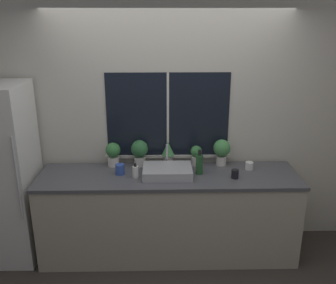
# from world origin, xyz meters

# --- Properties ---
(ground_plane) EXTENTS (14.00, 14.00, 0.00)m
(ground_plane) POSITION_xyz_m (0.00, 0.00, 0.00)
(ground_plane) COLOR #38332D
(wall_back) EXTENTS (8.00, 0.09, 2.70)m
(wall_back) POSITION_xyz_m (0.00, 0.72, 1.35)
(wall_back) COLOR beige
(wall_back) RESTS_ON ground_plane
(counter) EXTENTS (2.63, 0.68, 0.91)m
(counter) POSITION_xyz_m (0.00, 0.33, 0.45)
(counter) COLOR #B2A893
(counter) RESTS_ON ground_plane
(refrigerator) EXTENTS (0.62, 0.65, 1.83)m
(refrigerator) POSITION_xyz_m (-1.67, 0.34, 0.92)
(refrigerator) COLOR silver
(refrigerator) RESTS_ON ground_plane
(sink) EXTENTS (0.49, 0.41, 0.26)m
(sink) POSITION_xyz_m (-0.01, 0.31, 0.95)
(sink) COLOR #ADADB2
(sink) RESTS_ON counter
(potted_plant_far_left) EXTENTS (0.16, 0.16, 0.26)m
(potted_plant_far_left) POSITION_xyz_m (-0.58, 0.58, 1.05)
(potted_plant_far_left) COLOR silver
(potted_plant_far_left) RESTS_ON counter
(potted_plant_left) EXTENTS (0.18, 0.18, 0.28)m
(potted_plant_left) POSITION_xyz_m (-0.30, 0.58, 1.07)
(potted_plant_left) COLOR silver
(potted_plant_left) RESTS_ON counter
(potted_plant_center) EXTENTS (0.13, 0.13, 0.26)m
(potted_plant_center) POSITION_xyz_m (0.00, 0.58, 1.06)
(potted_plant_center) COLOR silver
(potted_plant_center) RESTS_ON counter
(potted_plant_right) EXTENTS (0.12, 0.12, 0.22)m
(potted_plant_right) POSITION_xyz_m (0.30, 0.58, 1.02)
(potted_plant_right) COLOR silver
(potted_plant_right) RESTS_ON counter
(potted_plant_far_right) EXTENTS (0.18, 0.18, 0.28)m
(potted_plant_far_right) POSITION_xyz_m (0.57, 0.58, 1.07)
(potted_plant_far_right) COLOR silver
(potted_plant_far_right) RESTS_ON counter
(soap_bottle) EXTENTS (0.06, 0.06, 0.15)m
(soap_bottle) POSITION_xyz_m (-0.33, 0.27, 0.97)
(soap_bottle) COLOR white
(soap_bottle) RESTS_ON counter
(bottle_tall) EXTENTS (0.07, 0.07, 0.26)m
(bottle_tall) POSITION_xyz_m (0.31, 0.35, 1.01)
(bottle_tall) COLOR #235128
(bottle_tall) RESTS_ON counter
(mug_white) EXTENTS (0.08, 0.08, 0.08)m
(mug_white) POSITION_xyz_m (0.84, 0.45, 0.95)
(mug_white) COLOR white
(mug_white) RESTS_ON counter
(mug_black) EXTENTS (0.07, 0.07, 0.09)m
(mug_black) POSITION_xyz_m (0.65, 0.23, 0.95)
(mug_black) COLOR black
(mug_black) RESTS_ON counter
(mug_blue) EXTENTS (0.09, 0.09, 0.10)m
(mug_blue) POSITION_xyz_m (-0.49, 0.35, 0.96)
(mug_blue) COLOR #3351AD
(mug_blue) RESTS_ON counter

